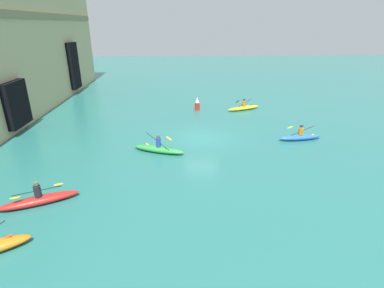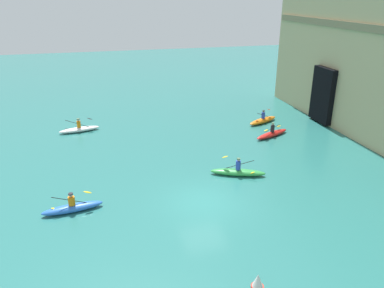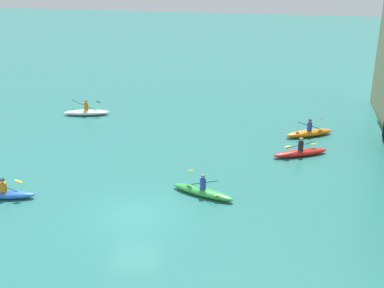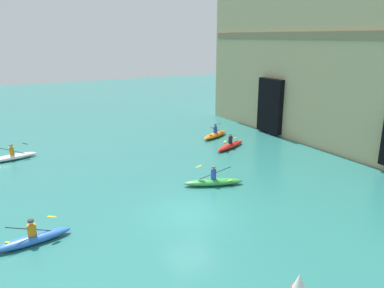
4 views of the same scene
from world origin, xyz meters
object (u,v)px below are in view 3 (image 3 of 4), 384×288
kayak_green (203,191)px  kayak_orange (309,132)px  kayak_blue (4,194)px  kayak_white (87,112)px  kayak_red (300,152)px

kayak_green → kayak_orange: size_ratio=1.07×
kayak_blue → kayak_white: bearing=-98.1°
kayak_white → kayak_blue: (12.74, -0.15, 0.02)m
kayak_white → kayak_orange: 16.03m
kayak_white → kayak_orange: bearing=-17.2°
kayak_blue → kayak_red: bearing=-161.1°
kayak_white → kayak_blue: 12.74m
kayak_green → kayak_orange: kayak_green is taller
kayak_blue → kayak_green: bearing=-177.6°
kayak_red → kayak_blue: bearing=2.8°
kayak_red → kayak_white: size_ratio=1.02×
kayak_white → kayak_blue: kayak_white is taller
kayak_white → kayak_green: kayak_green is taller
kayak_orange → kayak_green: bearing=31.9°
kayak_green → kayak_white: bearing=153.7°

